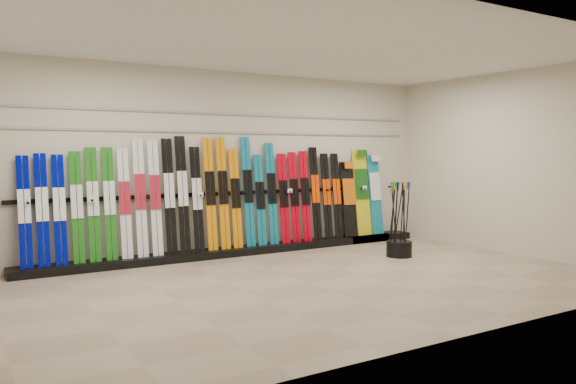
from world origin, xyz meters
TOP-DOWN VIEW (x-y plane):
  - floor at (0.00, 0.00)m, footprint 8.00×8.00m
  - back_wall at (0.00, 2.50)m, footprint 8.00×0.00m
  - right_wall at (4.00, 0.00)m, footprint 0.00×5.00m
  - ceiling at (0.00, 0.00)m, footprint 8.00×8.00m
  - ski_rack_base at (0.22, 2.28)m, footprint 8.00×0.40m
  - skis at (-0.45, 2.33)m, footprint 5.37×0.24m
  - snowboards at (2.77, 2.36)m, footprint 0.92×0.25m
  - pole_bin at (2.26, 0.77)m, footprint 0.41×0.41m
  - ski_poles at (2.25, 0.78)m, footprint 0.39×0.22m
  - slatwall_rail_0 at (0.00, 2.48)m, footprint 7.60×0.02m
  - slatwall_rail_1 at (0.00, 2.48)m, footprint 7.60×0.02m

SIDE VIEW (x-z plane):
  - floor at x=0.00m, z-range 0.00..0.00m
  - ski_rack_base at x=0.22m, z-range 0.00..0.12m
  - pole_bin at x=2.26m, z-range 0.00..0.25m
  - ski_poles at x=2.25m, z-range 0.02..1.20m
  - snowboards at x=2.77m, z-range 0.07..1.68m
  - skis at x=-0.45m, z-range 0.04..1.85m
  - back_wall at x=0.00m, z-range -2.50..5.50m
  - right_wall at x=4.00m, z-range -1.00..4.00m
  - slatwall_rail_0 at x=0.00m, z-range 1.98..2.02m
  - slatwall_rail_1 at x=0.00m, z-range 2.28..2.31m
  - ceiling at x=0.00m, z-range 3.00..3.00m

